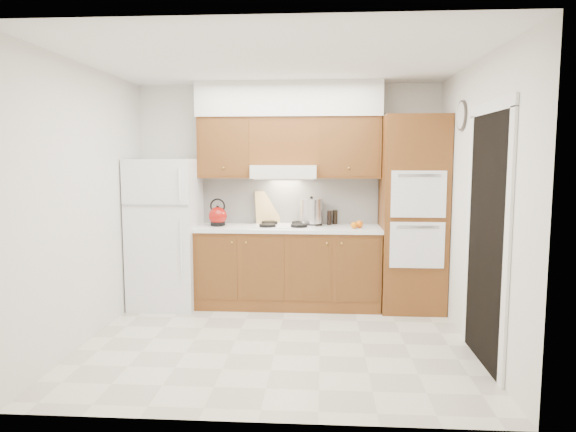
{
  "coord_description": "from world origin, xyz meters",
  "views": [
    {
      "loc": [
        0.41,
        -4.69,
        1.74
      ],
      "look_at": [
        0.07,
        0.45,
        1.15
      ],
      "focal_mm": 32.0,
      "sensor_mm": 36.0,
      "label": 1
    }
  ],
  "objects_px": {
    "oven_cabinet": "(412,214)",
    "kettle": "(218,216)",
    "stock_pot": "(311,211)",
    "fridge": "(166,233)"
  },
  "relations": [
    {
      "from": "oven_cabinet",
      "to": "kettle",
      "type": "bearing_deg",
      "value": 179.41
    },
    {
      "from": "kettle",
      "to": "stock_pot",
      "type": "bearing_deg",
      "value": -12.84
    },
    {
      "from": "stock_pot",
      "to": "fridge",
      "type": "bearing_deg",
      "value": -173.88
    },
    {
      "from": "oven_cabinet",
      "to": "kettle",
      "type": "relative_size",
      "value": 10.28
    },
    {
      "from": "kettle",
      "to": "stock_pot",
      "type": "xyz_separation_m",
      "value": [
        1.09,
        0.12,
        0.05
      ]
    },
    {
      "from": "fridge",
      "to": "kettle",
      "type": "bearing_deg",
      "value": 5.51
    },
    {
      "from": "fridge",
      "to": "oven_cabinet",
      "type": "xyz_separation_m",
      "value": [
        2.85,
        0.03,
        0.24
      ]
    },
    {
      "from": "oven_cabinet",
      "to": "stock_pot",
      "type": "bearing_deg",
      "value": 172.73
    },
    {
      "from": "oven_cabinet",
      "to": "stock_pot",
      "type": "height_order",
      "value": "oven_cabinet"
    },
    {
      "from": "stock_pot",
      "to": "oven_cabinet",
      "type": "bearing_deg",
      "value": -7.27
    }
  ]
}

